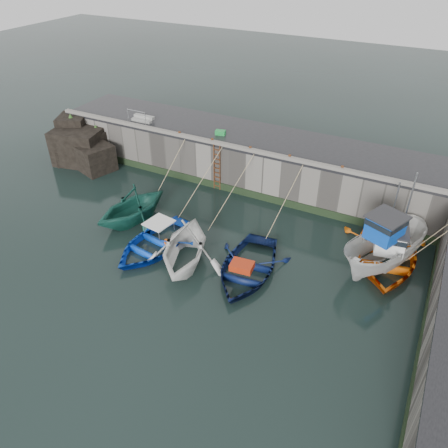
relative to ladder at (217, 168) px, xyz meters
The scene contains 25 objects.
ground 10.24m from the ladder, 78.60° to the right, with size 120.00×120.00×0.00m, color black.
quay_back 3.27m from the ladder, 52.28° to the left, with size 30.00×5.00×3.00m, color slate.
road_back 3.59m from the ladder, 52.28° to the left, with size 30.00×5.00×0.16m, color black.
kerb_back 2.62m from the ladder, ahead, with size 30.00×0.30×0.20m, color slate.
algae_back 2.41m from the ladder, ahead, with size 30.00×0.08×0.50m, color black.
algae_right 15.86m from the ladder, 27.97° to the right, with size 0.08×15.00×0.50m, color black.
rock_outcrop 10.95m from the ladder, behind, with size 5.85×4.24×3.41m.
ladder is the anchor object (origin of this frame).
boat_near_white 6.50m from the ladder, 115.56° to the right, with size 4.23×4.90×2.58m, color #175244.
boat_near_white_rope 3.51m from the ladder, 150.31° to the right, with size 0.04×4.18×3.10m, color tan, non-canonical shape.
boat_near_blue 7.54m from the ladder, 90.03° to the right, with size 3.88×5.44×1.13m, color blue.
boat_near_blue_rope 2.87m from the ladder, 90.10° to the right, with size 0.04×5.60×3.10m, color tan, non-canonical shape.
boat_near_blacktrim 8.15m from the ladder, 74.07° to the right, with size 4.48×5.20×2.74m, color silver.
boat_near_blacktrim_rope 3.72m from the ladder, 49.30° to the right, with size 0.04×5.88×3.10m, color tan, non-canonical shape.
boat_near_navy 8.93m from the ladder, 51.88° to the right, with size 3.97×5.56×1.15m, color #0A163F.
boat_near_navy_rope 6.05m from the ladder, 21.74° to the right, with size 0.04×5.19×3.10m, color tan, non-canonical shape.
boat_far_white 11.92m from the ladder, 15.40° to the right, with size 4.62×6.65×5.41m.
boat_far_orange 11.83m from the ladder, 12.33° to the right, with size 5.85×7.42×4.39m.
fish_crate 2.51m from the ladder, 110.12° to the left, with size 0.66×0.38×0.30m, color #198E39.
railing 7.10m from the ladder, 168.83° to the left, with size 1.60×1.05×1.00m.
bollard_a 3.47m from the ladder, behind, with size 0.18×0.18×0.28m, color #3F1E0F.
bollard_b 1.81m from the ladder, 146.14° to the left, with size 0.18×0.18×0.28m, color #3F1E0F.
bollard_c 2.81m from the ladder, ahead, with size 0.18×0.18×0.28m, color #3F1E0F.
bollard_d 5.11m from the ladder, ahead, with size 0.18×0.18×0.28m, color #3F1E0F.
bollard_e 8.19m from the ladder, ahead, with size 0.18×0.18×0.28m, color #3F1E0F.
Camera 1 is at (10.28, -12.80, 14.81)m, focal length 35.00 mm.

